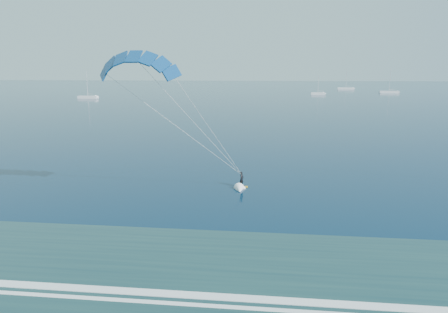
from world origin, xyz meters
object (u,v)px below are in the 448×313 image
at_px(sailboat_0, 88,97).
at_px(sailboat_2, 346,88).
at_px(kitesurfer_rig, 192,121).
at_px(sailboat_3, 389,92).
at_px(sailboat_1, 318,93).

xyz_separation_m(sailboat_0, sailboat_2, (129.09, 97.11, 0.01)).
height_order(sailboat_0, sailboat_2, sailboat_2).
bearing_deg(kitesurfer_rig, sailboat_2, 76.12).
xyz_separation_m(kitesurfer_rig, sailboat_2, (56.78, 229.72, -7.07)).
distance_m(kitesurfer_rig, sailboat_3, 203.00).
xyz_separation_m(kitesurfer_rig, sailboat_3, (72.41, 189.51, -7.07)).
height_order(sailboat_0, sailboat_3, sailboat_3).
relative_size(sailboat_1, sailboat_2, 0.71).
height_order(sailboat_1, sailboat_3, sailboat_3).
xyz_separation_m(sailboat_1, sailboat_2, (24.53, 58.76, 0.02)).
distance_m(sailboat_2, sailboat_3, 43.15).
bearing_deg(sailboat_1, sailboat_0, -159.85).
height_order(kitesurfer_rig, sailboat_3, kitesurfer_rig).
bearing_deg(sailboat_3, sailboat_2, 111.24).
bearing_deg(sailboat_2, sailboat_3, -68.76).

